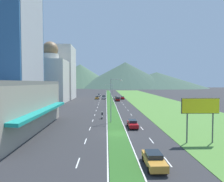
% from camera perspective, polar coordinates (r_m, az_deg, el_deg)
% --- Properties ---
extents(ground_plane, '(600.00, 600.00, 0.00)m').
position_cam_1_polar(ground_plane, '(34.65, 1.53, -12.55)').
color(ground_plane, '#2D2D30').
extents(grass_median, '(3.20, 240.00, 0.06)m').
position_cam_1_polar(grass_median, '(93.84, -0.55, -2.92)').
color(grass_median, '#2D6023').
rests_on(grass_median, ground_plane).
extents(grass_verge_right, '(24.00, 240.00, 0.06)m').
position_cam_1_polar(grass_verge_right, '(96.48, 11.79, -2.83)').
color(grass_verge_right, '#518438').
rests_on(grass_verge_right, ground_plane).
extents(lane_dash_left_1, '(0.16, 2.80, 0.01)m').
position_cam_1_polar(lane_dash_left_1, '(23.44, -10.04, -20.15)').
color(lane_dash_left_1, silver).
rests_on(lane_dash_left_1, ground_plane).
extents(lane_dash_left_2, '(0.16, 2.80, 0.01)m').
position_cam_1_polar(lane_dash_left_2, '(30.91, -7.83, -14.45)').
color(lane_dash_left_2, silver).
rests_on(lane_dash_left_2, ground_plane).
extents(lane_dash_left_3, '(0.16, 2.80, 0.01)m').
position_cam_1_polar(lane_dash_left_3, '(38.60, -6.54, -10.98)').
color(lane_dash_left_3, silver).
rests_on(lane_dash_left_3, ground_plane).
extents(lane_dash_left_4, '(0.16, 2.80, 0.01)m').
position_cam_1_polar(lane_dash_left_4, '(46.39, -5.70, -8.66)').
color(lane_dash_left_4, silver).
rests_on(lane_dash_left_4, ground_plane).
extents(lane_dash_left_5, '(0.16, 2.80, 0.01)m').
position_cam_1_polar(lane_dash_left_5, '(54.24, -5.11, -7.02)').
color(lane_dash_left_5, silver).
rests_on(lane_dash_left_5, ground_plane).
extents(lane_dash_left_6, '(0.16, 2.80, 0.01)m').
position_cam_1_polar(lane_dash_left_6, '(62.13, -4.67, -5.79)').
color(lane_dash_left_6, silver).
rests_on(lane_dash_left_6, ground_plane).
extents(lane_dash_left_7, '(0.16, 2.80, 0.01)m').
position_cam_1_polar(lane_dash_left_7, '(70.04, -4.34, -4.83)').
color(lane_dash_left_7, silver).
rests_on(lane_dash_left_7, ground_plane).
extents(lane_dash_left_8, '(0.16, 2.80, 0.01)m').
position_cam_1_polar(lane_dash_left_8, '(77.97, -4.07, -4.07)').
color(lane_dash_left_8, silver).
rests_on(lane_dash_left_8, ground_plane).
extents(lane_dash_left_9, '(0.16, 2.80, 0.01)m').
position_cam_1_polar(lane_dash_left_9, '(85.92, -3.85, -3.46)').
color(lane_dash_left_9, silver).
rests_on(lane_dash_left_9, ground_plane).
extents(lane_dash_left_10, '(0.16, 2.80, 0.01)m').
position_cam_1_polar(lane_dash_left_10, '(93.87, -3.67, -2.94)').
color(lane_dash_left_10, silver).
rests_on(lane_dash_left_10, ground_plane).
extents(lane_dash_left_11, '(0.16, 2.80, 0.01)m').
position_cam_1_polar(lane_dash_left_11, '(101.83, -3.52, -2.51)').
color(lane_dash_left_11, silver).
rests_on(lane_dash_left_11, ground_plane).
extents(lane_dash_left_12, '(0.16, 2.80, 0.01)m').
position_cam_1_polar(lane_dash_left_12, '(109.80, -3.39, -2.14)').
color(lane_dash_left_12, silver).
rests_on(lane_dash_left_12, ground_plane).
extents(lane_dash_left_13, '(0.16, 2.80, 0.01)m').
position_cam_1_polar(lane_dash_left_13, '(117.77, -3.27, -1.82)').
color(lane_dash_left_13, silver).
rests_on(lane_dash_left_13, ground_plane).
extents(lane_dash_left_14, '(0.16, 2.80, 0.01)m').
position_cam_1_polar(lane_dash_left_14, '(125.74, -3.17, -1.53)').
color(lane_dash_left_14, silver).
rests_on(lane_dash_left_14, ground_plane).
extents(lane_dash_right_1, '(0.16, 2.80, 0.01)m').
position_cam_1_polar(lane_dash_right_1, '(24.25, 16.14, -19.41)').
color(lane_dash_right_1, silver).
rests_on(lane_dash_right_1, ground_plane).
extents(lane_dash_right_2, '(0.16, 2.80, 0.01)m').
position_cam_1_polar(lane_dash_right_2, '(31.53, 11.54, -14.13)').
color(lane_dash_right_2, silver).
rests_on(lane_dash_right_2, ground_plane).
extents(lane_dash_right_3, '(0.16, 2.80, 0.01)m').
position_cam_1_polar(lane_dash_right_3, '(39.10, 8.81, -10.81)').
color(lane_dash_right_3, silver).
rests_on(lane_dash_right_3, ground_plane).
extents(lane_dash_right_4, '(0.16, 2.80, 0.01)m').
position_cam_1_polar(lane_dash_right_4, '(46.80, 7.00, -8.57)').
color(lane_dash_right_4, silver).
rests_on(lane_dash_right_4, ground_plane).
extents(lane_dash_right_5, '(0.16, 2.80, 0.01)m').
position_cam_1_polar(lane_dash_right_5, '(54.60, 5.72, -6.96)').
color(lane_dash_right_5, silver).
rests_on(lane_dash_right_5, ground_plane).
extents(lane_dash_right_6, '(0.16, 2.80, 0.01)m').
position_cam_1_polar(lane_dash_right_6, '(62.44, 4.76, -5.74)').
color(lane_dash_right_6, silver).
rests_on(lane_dash_right_6, ground_plane).
extents(lane_dash_right_7, '(0.16, 2.80, 0.01)m').
position_cam_1_polar(lane_dash_right_7, '(70.32, 4.02, -4.80)').
color(lane_dash_right_7, silver).
rests_on(lane_dash_right_7, ground_plane).
extents(lane_dash_right_8, '(0.16, 2.80, 0.01)m').
position_cam_1_polar(lane_dash_right_8, '(78.22, 3.44, -4.05)').
color(lane_dash_right_8, silver).
rests_on(lane_dash_right_8, ground_plane).
extents(lane_dash_right_9, '(0.16, 2.80, 0.01)m').
position_cam_1_polar(lane_dash_right_9, '(86.14, 2.96, -3.44)').
color(lane_dash_right_9, silver).
rests_on(lane_dash_right_9, ground_plane).
extents(lane_dash_right_10, '(0.16, 2.80, 0.01)m').
position_cam_1_polar(lane_dash_right_10, '(94.08, 2.56, -2.93)').
color(lane_dash_right_10, silver).
rests_on(lane_dash_right_10, ground_plane).
extents(lane_dash_right_11, '(0.16, 2.80, 0.01)m').
position_cam_1_polar(lane_dash_right_11, '(102.02, 2.22, -2.49)').
color(lane_dash_right_11, silver).
rests_on(lane_dash_right_11, ground_plane).
extents(lane_dash_right_12, '(0.16, 2.80, 0.01)m').
position_cam_1_polar(lane_dash_right_12, '(109.97, 1.94, -2.13)').
color(lane_dash_right_12, silver).
rests_on(lane_dash_right_12, ground_plane).
extents(lane_dash_right_13, '(0.16, 2.80, 0.01)m').
position_cam_1_polar(lane_dash_right_13, '(117.93, 1.69, -1.81)').
color(lane_dash_right_13, silver).
rests_on(lane_dash_right_13, ground_plane).
extents(lane_dash_right_14, '(0.16, 2.80, 0.01)m').
position_cam_1_polar(lane_dash_right_14, '(125.90, 1.47, -1.53)').
color(lane_dash_right_14, silver).
rests_on(lane_dash_right_14, ground_plane).
extents(edge_line_median_left, '(0.16, 240.00, 0.01)m').
position_cam_1_polar(edge_line_median_left, '(93.82, -1.62, -2.94)').
color(edge_line_median_left, silver).
rests_on(edge_line_median_left, ground_plane).
extents(edge_line_median_right, '(0.16, 240.00, 0.01)m').
position_cam_1_polar(edge_line_median_right, '(93.90, 0.52, -2.93)').
color(edge_line_median_right, silver).
rests_on(edge_line_median_right, ground_plane).
extents(domed_building, '(14.14, 14.14, 27.36)m').
position_cam_1_polar(domed_building, '(91.96, -17.65, 3.69)').
color(domed_building, beige).
rests_on(domed_building, ground_plane).
extents(midrise_colored, '(16.38, 16.38, 28.30)m').
position_cam_1_polar(midrise_colored, '(109.38, -15.49, 5.17)').
color(midrise_colored, silver).
rests_on(midrise_colored, ground_plane).
extents(hill_far_left, '(129.70, 129.70, 39.77)m').
position_cam_1_polar(hill_far_left, '(335.75, -9.40, 4.41)').
color(hill_far_left, '#47664C').
rests_on(hill_far_left, ground_plane).
extents(hill_far_center, '(158.37, 158.37, 42.00)m').
position_cam_1_polar(hill_far_center, '(318.59, 3.94, 4.74)').
color(hill_far_center, '#3D5647').
rests_on(hill_far_center, ground_plane).
extents(hill_far_right, '(157.70, 157.70, 25.56)m').
position_cam_1_polar(hill_far_right, '(324.94, 12.98, 3.19)').
color(hill_far_right, '#3D5647').
rests_on(hill_far_right, ground_plane).
extents(street_lamp_near, '(2.66, 0.36, 9.85)m').
position_cam_1_polar(street_lamp_near, '(43.09, 0.02, -2.00)').
color(street_lamp_near, '#99999E').
rests_on(street_lamp_near, ground_plane).
extents(street_lamp_mid, '(3.27, 0.51, 8.27)m').
position_cam_1_polar(street_lamp_mid, '(74.01, -0.05, -0.66)').
color(street_lamp_mid, '#99999E').
rests_on(street_lamp_mid, ground_plane).
extents(billboard_roadside, '(5.72, 0.28, 6.73)m').
position_cam_1_polar(billboard_roadside, '(31.41, 24.66, -4.67)').
color(billboard_roadside, '#4C4C51').
rests_on(billboard_roadside, ground_plane).
extents(car_0, '(1.90, 4.79, 1.51)m').
position_cam_1_polar(car_0, '(39.31, 6.08, -9.58)').
color(car_0, maroon).
rests_on(car_0, ground_plane).
extents(car_1, '(1.92, 4.06, 1.49)m').
position_cam_1_polar(car_1, '(104.11, -4.47, -1.98)').
color(car_1, '#C6842D').
rests_on(car_1, ground_plane).
extents(car_2, '(2.02, 4.02, 1.51)m').
position_cam_1_polar(car_2, '(111.66, -2.41, -1.66)').
color(car_2, black).
rests_on(car_2, ground_plane).
extents(car_3, '(1.91, 4.78, 1.45)m').
position_cam_1_polar(car_3, '(103.49, 1.14, -2.00)').
color(car_3, '#B2B2B7').
rests_on(car_3, ground_plane).
extents(car_4, '(2.00, 4.55, 1.36)m').
position_cam_1_polar(car_4, '(104.28, -2.40, -1.99)').
color(car_4, '#B2B2B7').
rests_on(car_4, ground_plane).
extents(car_5, '(1.88, 4.68, 1.49)m').
position_cam_1_polar(car_5, '(102.86, 3.11, -2.03)').
color(car_5, maroon).
rests_on(car_5, ground_plane).
extents(car_6, '(1.97, 4.62, 1.52)m').
position_cam_1_polar(car_6, '(22.36, 12.27, -19.16)').
color(car_6, '#C6842D').
rests_on(car_6, ground_plane).
extents(car_7, '(1.87, 4.73, 1.50)m').
position_cam_1_polar(car_7, '(126.78, -3.83, -1.16)').
color(car_7, silver).
rests_on(car_7, ground_plane).
extents(pickup_truck_0, '(2.18, 5.40, 2.00)m').
position_cam_1_polar(pickup_truck_0, '(93.09, 1.67, -2.38)').
color(pickup_truck_0, maroon).
rests_on(pickup_truck_0, ground_plane).
extents(motorcycle_rider, '(0.36, 2.00, 1.80)m').
position_cam_1_polar(motorcycle_rider, '(48.48, -2.92, -7.27)').
color(motorcycle_rider, black).
rests_on(motorcycle_rider, ground_plane).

